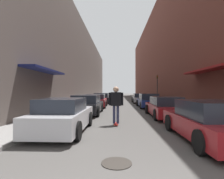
# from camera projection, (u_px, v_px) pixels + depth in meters

# --- Properties ---
(ground) EXTENTS (123.76, 123.76, 0.00)m
(ground) POSITION_uv_depth(u_px,v_px,m) (121.00, 102.00, 23.52)
(ground) COLOR #4C4947
(curb_strip_left) EXTENTS (1.80, 56.26, 0.12)m
(curb_strip_left) POSITION_uv_depth(u_px,v_px,m) (93.00, 100.00, 29.28)
(curb_strip_left) COLOR gray
(curb_strip_left) RESTS_ON ground
(curb_strip_right) EXTENTS (1.80, 56.26, 0.12)m
(curb_strip_right) POSITION_uv_depth(u_px,v_px,m) (147.00, 100.00, 29.00)
(curb_strip_right) COLOR gray
(curb_strip_right) RESTS_ON ground
(building_row_left) EXTENTS (4.90, 56.26, 11.62)m
(building_row_left) POSITION_uv_depth(u_px,v_px,m) (76.00, 66.00, 29.39)
(building_row_left) COLOR #564C47
(building_row_left) RESTS_ON ground
(building_row_right) EXTENTS (4.90, 56.26, 15.18)m
(building_row_right) POSITION_uv_depth(u_px,v_px,m) (165.00, 54.00, 28.93)
(building_row_right) COLOR brown
(building_row_right) RESTS_ON ground
(parked_car_left_0) EXTENTS (1.86, 3.95, 1.34)m
(parked_car_left_0) POSITION_uv_depth(u_px,v_px,m) (63.00, 116.00, 6.91)
(parked_car_left_0) COLOR #B7B7BC
(parked_car_left_0) RESTS_ON ground
(parked_car_left_1) EXTENTS (1.99, 4.47, 1.33)m
(parked_car_left_1) POSITION_uv_depth(u_px,v_px,m) (87.00, 105.00, 12.20)
(parked_car_left_1) COLOR black
(parked_car_left_1) RESTS_ON ground
(parked_car_left_2) EXTENTS (2.03, 3.95, 1.28)m
(parked_car_left_2) POSITION_uv_depth(u_px,v_px,m) (96.00, 101.00, 16.99)
(parked_car_left_2) COLOR maroon
(parked_car_left_2) RESTS_ON ground
(parked_car_left_3) EXTENTS (2.09, 4.56, 1.30)m
(parked_car_left_3) POSITION_uv_depth(u_px,v_px,m) (102.00, 98.00, 22.30)
(parked_car_left_3) COLOR black
(parked_car_left_3) RESTS_ON ground
(parked_car_right_0) EXTENTS (1.94, 4.33, 1.32)m
(parked_car_right_0) POSITION_uv_depth(u_px,v_px,m) (209.00, 122.00, 5.73)
(parked_car_right_0) COLOR maroon
(parked_car_right_0) RESTS_ON ground
(parked_car_right_1) EXTENTS (1.88, 4.68, 1.27)m
(parked_car_right_1) POSITION_uv_depth(u_px,v_px,m) (165.00, 107.00, 10.86)
(parked_car_right_1) COLOR maroon
(parked_car_right_1) RESTS_ON ground
(parked_car_right_2) EXTENTS (1.92, 4.71, 1.33)m
(parked_car_right_2) POSITION_uv_depth(u_px,v_px,m) (148.00, 101.00, 16.91)
(parked_car_right_2) COLOR navy
(parked_car_right_2) RESTS_ON ground
(parked_car_right_3) EXTENTS (1.93, 4.21, 1.25)m
(parked_car_right_3) POSITION_uv_depth(u_px,v_px,m) (140.00, 98.00, 22.63)
(parked_car_right_3) COLOR #B7B7BC
(parked_car_right_3) RESTS_ON ground
(skateboarder) EXTENTS (0.70, 0.78, 1.84)m
(skateboarder) POSITION_uv_depth(u_px,v_px,m) (116.00, 101.00, 8.33)
(skateboarder) COLOR #B2231E
(skateboarder) RESTS_ON ground
(manhole_cover) EXTENTS (0.70, 0.70, 0.02)m
(manhole_cover) POSITION_uv_depth(u_px,v_px,m) (117.00, 163.00, 3.96)
(manhole_cover) COLOR #332D28
(manhole_cover) RESTS_ON ground
(traffic_light) EXTENTS (0.16, 0.22, 3.49)m
(traffic_light) POSITION_uv_depth(u_px,v_px,m) (157.00, 85.00, 22.78)
(traffic_light) COLOR #2D2D2D
(traffic_light) RESTS_ON curb_strip_right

